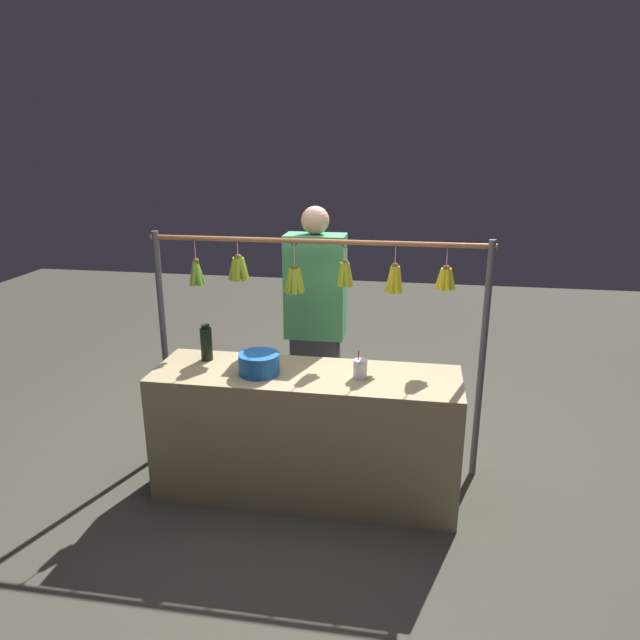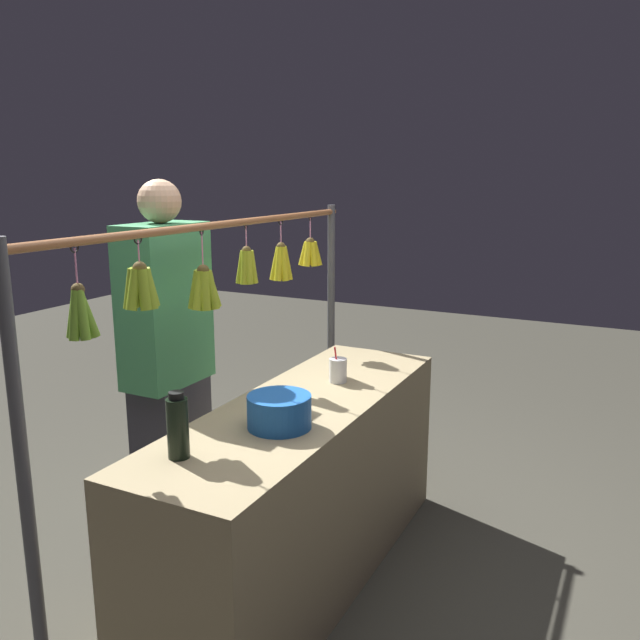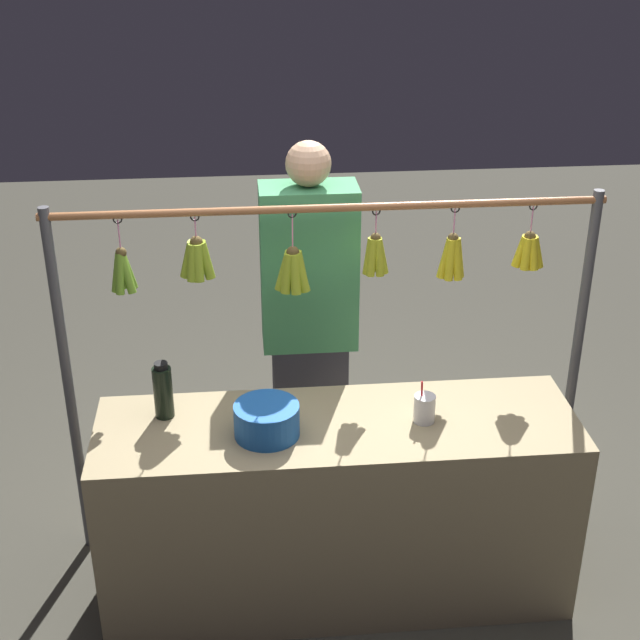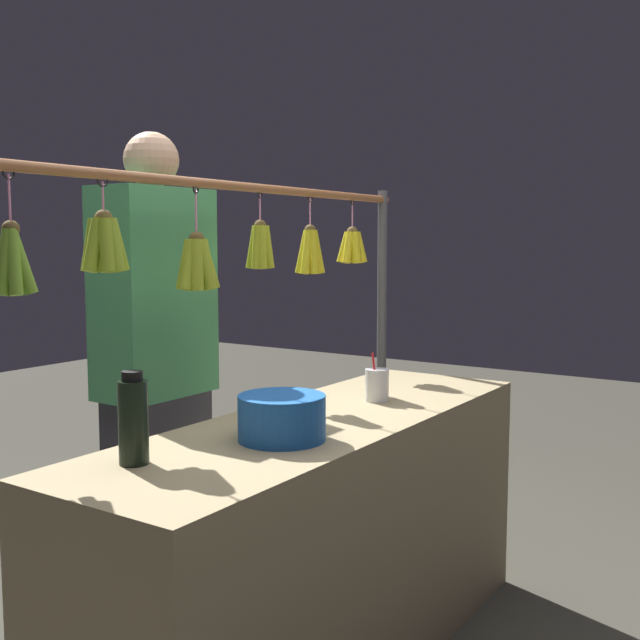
# 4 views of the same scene
# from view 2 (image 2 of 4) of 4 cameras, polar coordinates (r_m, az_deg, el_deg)

# --- Properties ---
(ground_plane) EXTENTS (12.00, 12.00, 0.00)m
(ground_plane) POSITION_cam_2_polar(r_m,az_deg,el_deg) (3.23, -1.57, -21.36)
(ground_plane) COLOR #403E35
(market_counter) EXTENTS (1.91, 0.58, 0.84)m
(market_counter) POSITION_cam_2_polar(r_m,az_deg,el_deg) (3.01, -1.62, -14.75)
(market_counter) COLOR tan
(market_counter) RESTS_ON ground
(display_rack) EXTENTS (2.25, 0.14, 1.63)m
(display_rack) POSITION_cam_2_polar(r_m,az_deg,el_deg) (2.94, -8.39, 0.63)
(display_rack) COLOR #4C4C51
(display_rack) RESTS_ON ground
(water_bottle) EXTENTS (0.08, 0.08, 0.24)m
(water_bottle) POSITION_cam_2_polar(r_m,az_deg,el_deg) (2.34, -12.31, -9.08)
(water_bottle) COLOR black
(water_bottle) RESTS_ON market_counter
(blue_bucket) EXTENTS (0.25, 0.25, 0.13)m
(blue_bucket) POSITION_cam_2_polar(r_m,az_deg,el_deg) (2.57, -3.57, -7.97)
(blue_bucket) COLOR blue
(blue_bucket) RESTS_ON market_counter
(drink_cup) EXTENTS (0.08, 0.08, 0.17)m
(drink_cup) POSITION_cam_2_polar(r_m,az_deg,el_deg) (3.11, 1.58, -4.41)
(drink_cup) COLOR silver
(drink_cup) RESTS_ON market_counter
(vendor_person) EXTENTS (0.42, 0.23, 1.78)m
(vendor_person) POSITION_cam_2_polar(r_m,az_deg,el_deg) (3.15, -13.07, -4.72)
(vendor_person) COLOR #2D2D38
(vendor_person) RESTS_ON ground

